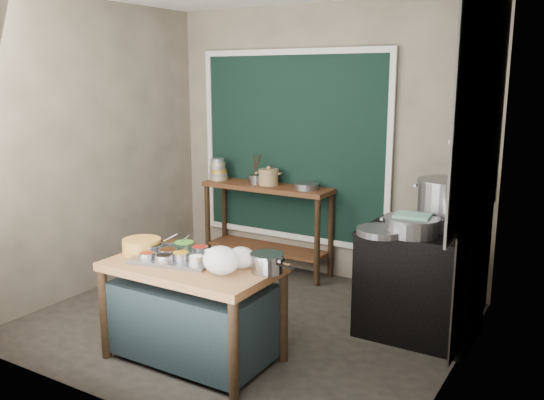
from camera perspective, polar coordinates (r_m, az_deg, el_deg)
The scene contains 30 objects.
floor at distance 5.10m, azimuth -2.76°, elevation -12.06°, with size 3.50×3.00×0.02m, color #2D2822.
back_wall at distance 6.01m, azimuth 5.16°, elevation 5.58°, with size 3.50×0.02×2.80m, color gray.
left_wall at distance 5.86m, azimuth -17.42°, elevation 4.92°, with size 0.02×3.00×2.80m, color gray.
right_wall at distance 4.01m, azimuth 18.46°, elevation 1.78°, with size 0.02×3.00×2.80m, color gray.
curtain_panel at distance 6.14m, azimuth 2.04°, elevation 5.29°, with size 2.10×0.02×1.90m, color black.
curtain_frame at distance 6.13m, azimuth 1.99°, elevation 5.28°, with size 2.22×0.03×2.02m, color beige, non-canonical shape.
tile_panel at distance 4.50m, azimuth 20.11°, elevation 8.50°, with size 0.02×1.70×1.70m, color #B2B2AA.
soot_patch at distance 4.79m, azimuth 19.41°, elevation -5.29°, with size 0.01×1.30×1.30m, color black.
wall_shelf at distance 4.83m, azimuth 19.37°, elevation 5.77°, with size 0.22×0.70×0.03m, color beige.
prep_table at distance 4.37m, azimuth -7.82°, elevation -10.94°, with size 1.25×0.72×0.75m, color brown.
back_counter at distance 6.24m, azimuth -0.48°, elevation -2.78°, with size 1.45×0.40×0.95m, color #4F2D16.
stove_block at distance 4.87m, azimuth 14.41°, elevation -8.10°, with size 0.90×0.68×0.85m, color black.
stove_top at distance 4.74m, azimuth 14.69°, elevation -3.10°, with size 0.92×0.69×0.03m, color black.
condiment_tray at distance 4.34m, azimuth -9.37°, elevation -5.65°, with size 0.61×0.43×0.03m, color gray.
condiment_bowls at distance 4.36m, azimuth -9.49°, elevation -5.02°, with size 0.59×0.45×0.07m.
yellow_basin at distance 4.53m, azimuth -12.78°, elevation -4.48°, with size 0.29×0.29×0.11m, color #B29938.
saucepan at distance 4.00m, azimuth -0.50°, elevation -6.25°, with size 0.24×0.24×0.13m, color gray, non-canonical shape.
plastic_bag_a at distance 3.96m, azimuth -5.08°, elevation -5.98°, with size 0.26×0.22×0.20m, color white.
plastic_bag_b at distance 4.09m, azimuth -3.05°, elevation -5.71°, with size 0.20×0.17×0.15m, color white.
bowl_stack at distance 6.45m, azimuth -5.36°, elevation 2.93°, with size 0.21×0.21×0.24m.
utensil_cup at distance 6.17m, azimuth -1.59°, elevation 2.04°, with size 0.17×0.17×0.10m, color gray.
ceramic_crock at distance 6.12m, azimuth -0.33°, elevation 2.20°, with size 0.22×0.22×0.15m, color olive, non-canonical shape.
wide_bowl at distance 5.89m, azimuth 3.43°, elevation 1.36°, with size 0.25×0.25×0.06m, color gray.
stock_pot at distance 4.83m, azimuth 16.99°, elevation -0.37°, with size 0.51×0.51×0.40m, color gray, non-canonical shape.
pot_lid at distance 4.58m, azimuth 17.47°, elevation -0.76°, with size 0.45×0.45×0.02m, color gray.
steamer at distance 4.57m, azimuth 13.69°, elevation -2.51°, with size 0.44×0.44×0.14m, color gray, non-canonical shape.
green_cloth at distance 4.55m, azimuth 13.74°, elevation -1.52°, with size 0.27×0.21×0.02m, color #6BAD8C.
shallow_pan at distance 4.53m, azimuth 10.73°, elevation -3.08°, with size 0.38×0.38×0.05m, color gray.
shelf_bowl_stack at distance 4.76m, azimuth 19.26°, elevation 6.55°, with size 0.15×0.15×0.12m.
shelf_bowl_green at distance 5.00m, azimuth 19.82°, elevation 6.37°, with size 0.13×0.13×0.05m, color gray.
Camera 1 is at (2.60, -3.86, 2.07)m, focal length 38.00 mm.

